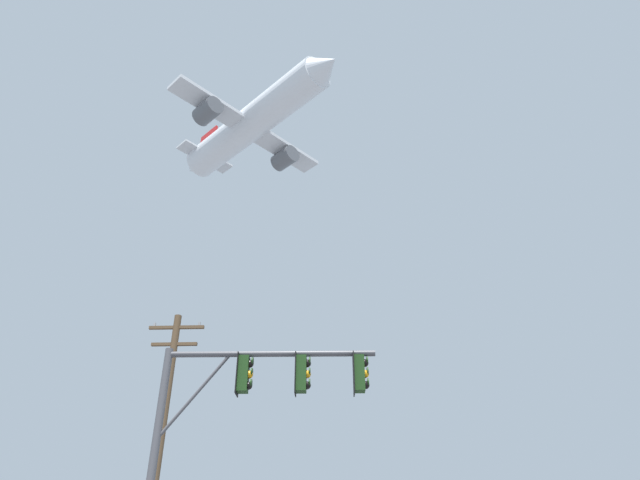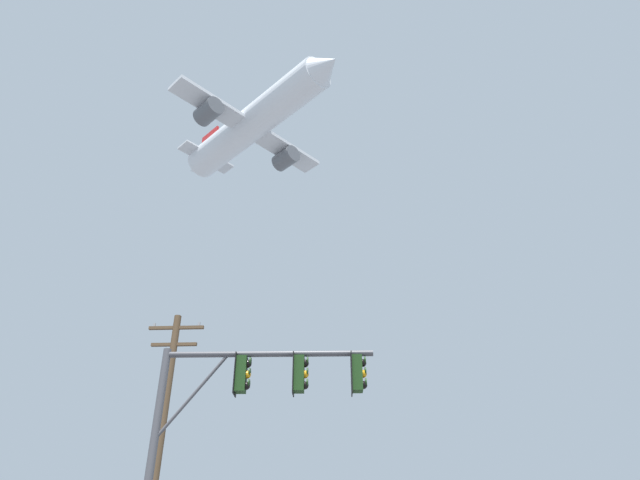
# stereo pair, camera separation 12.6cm
# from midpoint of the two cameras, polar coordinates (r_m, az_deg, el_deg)

# --- Properties ---
(signal_pole_near) EXTENTS (5.39, 0.52, 6.39)m
(signal_pole_near) POSITION_cam_midpoint_polar(r_m,az_deg,el_deg) (14.20, -7.96, -16.60)
(signal_pole_near) COLOR #4C4C51
(signal_pole_near) RESTS_ON ground
(utility_pole) EXTENTS (2.20, 0.28, 10.28)m
(utility_pole) POSITION_cam_midpoint_polar(r_m,az_deg,el_deg) (21.83, -16.26, -19.26)
(utility_pole) COLOR brown
(utility_pole) RESTS_ON ground
(airplane) EXTENTS (17.89, 16.81, 5.96)m
(airplane) POSITION_cam_midpoint_polar(r_m,az_deg,el_deg) (54.87, -7.01, 11.86)
(airplane) COLOR white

